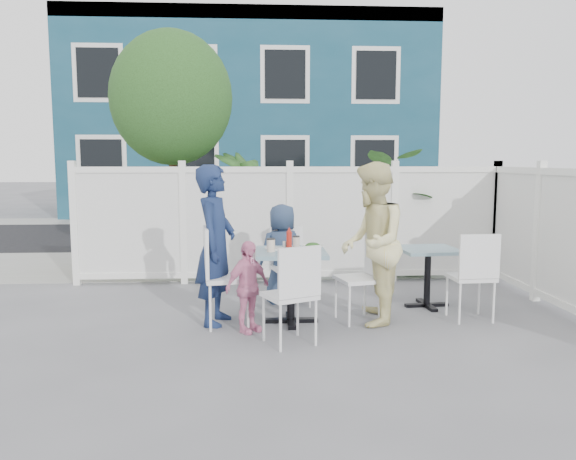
{
  "coord_description": "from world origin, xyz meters",
  "views": [
    {
      "loc": [
        -0.37,
        -5.24,
        1.68
      ],
      "look_at": [
        -0.01,
        0.85,
        0.92
      ],
      "focal_mm": 35.0,
      "sensor_mm": 36.0,
      "label": 1
    }
  ],
  "objects": [
    {
      "name": "street",
      "position": [
        0.0,
        7.5,
        0.0
      ],
      "size": [
        24.0,
        5.0,
        0.01
      ],
      "primitive_type": "cube",
      "color": "black",
      "rests_on": "ground"
    },
    {
      "name": "coffee_cup_b",
      "position": [
        0.06,
        0.68,
        0.81
      ],
      "size": [
        0.07,
        0.07,
        0.11
      ],
      "primitive_type": "cylinder",
      "color": "beige",
      "rests_on": "main_table"
    },
    {
      "name": "ketchup_bottle",
      "position": [
        -0.02,
        0.53,
        0.85
      ],
      "size": [
        0.06,
        0.06,
        0.19
      ],
      "primitive_type": "cylinder",
      "color": "#AD1E14",
      "rests_on": "main_table"
    },
    {
      "name": "boy",
      "position": [
        -0.06,
        1.3,
        0.59
      ],
      "size": [
        0.67,
        0.54,
        1.18
      ],
      "primitive_type": "imported",
      "rotation": [
        0.0,
        0.0,
        3.48
      ],
      "color": "navy",
      "rests_on": "ground"
    },
    {
      "name": "salt_shaker",
      "position": [
        -0.07,
        0.67,
        0.79
      ],
      "size": [
        0.03,
        0.03,
        0.07
      ],
      "primitive_type": "cylinder",
      "color": "white",
      "rests_on": "main_table"
    },
    {
      "name": "coffee_cup_a",
      "position": [
        -0.22,
        0.39,
        0.82
      ],
      "size": [
        0.08,
        0.08,
        0.13
      ],
      "primitive_type": "cylinder",
      "color": "beige",
      "rests_on": "main_table"
    },
    {
      "name": "near_sidewalk",
      "position": [
        0.0,
        3.8,
        0.01
      ],
      "size": [
        24.0,
        2.6,
        0.01
      ],
      "primitive_type": "cube",
      "color": "gray",
      "rests_on": "ground"
    },
    {
      "name": "chair_right",
      "position": [
        0.77,
        0.49,
        0.54
      ],
      "size": [
        0.49,
        0.51,
        0.92
      ],
      "rotation": [
        0.0,
        0.0,
        1.82
      ],
      "color": "white",
      "rests_on": "ground"
    },
    {
      "name": "utility_cabinet",
      "position": [
        -2.23,
        4.0,
        0.64
      ],
      "size": [
        0.75,
        0.59,
        1.28
      ],
      "primitive_type": "cube",
      "rotation": [
        0.0,
        0.0,
        -0.14
      ],
      "color": "gold",
      "rests_on": "ground"
    },
    {
      "name": "chair_back",
      "position": [
        0.02,
        1.23,
        0.53
      ],
      "size": [
        0.49,
        0.48,
        0.9
      ],
      "rotation": [
        0.0,
        0.0,
        3.38
      ],
      "color": "white",
      "rests_on": "ground"
    },
    {
      "name": "fence_back",
      "position": [
        0.1,
        2.4,
        0.78
      ],
      "size": [
        5.86,
        0.08,
        1.6
      ],
      "color": "white",
      "rests_on": "ground"
    },
    {
      "name": "building",
      "position": [
        -0.5,
        14.0,
        3.0
      ],
      "size": [
        11.0,
        6.0,
        6.0
      ],
      "color": "navy",
      "rests_on": "ground"
    },
    {
      "name": "fence_right",
      "position": [
        3.0,
        0.6,
        0.78
      ],
      "size": [
        0.08,
        3.66,
        1.6
      ],
      "rotation": [
        0.0,
        0.0,
        1.57
      ],
      "color": "white",
      "rests_on": "ground"
    },
    {
      "name": "potted_shrub_b",
      "position": [
        1.86,
        3.0,
        0.93
      ],
      "size": [
        2.12,
        2.0,
        1.86
      ],
      "primitive_type": "imported",
      "rotation": [
        0.0,
        0.0,
        2.73
      ],
      "color": "#1F3F17",
      "rests_on": "ground"
    },
    {
      "name": "toddler",
      "position": [
        -0.45,
        0.15,
        0.45
      ],
      "size": [
        0.54,
        0.52,
        0.91
      ],
      "primitive_type": "imported",
      "rotation": [
        0.0,
        0.0,
        0.73
      ],
      "color": "pink",
      "rests_on": "ground"
    },
    {
      "name": "far_sidewalk",
      "position": [
        0.0,
        10.6,
        0.01
      ],
      "size": [
        24.0,
        1.6,
        0.01
      ],
      "primitive_type": "cube",
      "color": "gray",
      "rests_on": "ground"
    },
    {
      "name": "salad_bowl",
      "position": [
        0.22,
        0.47,
        0.79
      ],
      "size": [
        0.22,
        0.22,
        0.05
      ],
      "primitive_type": "imported",
      "color": "white",
      "rests_on": "main_table"
    },
    {
      "name": "main_table",
      "position": [
        -0.01,
        0.45,
        0.59
      ],
      "size": [
        0.73,
        0.73,
        0.76
      ],
      "rotation": [
        0.0,
        0.0,
        -0.01
      ],
      "color": "slate",
      "rests_on": "ground"
    },
    {
      "name": "plate_main",
      "position": [
        -0.03,
        0.28,
        0.77
      ],
      "size": [
        0.22,
        0.22,
        0.01
      ],
      "primitive_type": "cylinder",
      "color": "white",
      "rests_on": "main_table"
    },
    {
      "name": "spare_table",
      "position": [
        1.6,
        1.0,
        0.53
      ],
      "size": [
        0.69,
        0.69,
        0.68
      ],
      "rotation": [
        0.0,
        0.0,
        0.07
      ],
      "color": "slate",
      "rests_on": "ground"
    },
    {
      "name": "man",
      "position": [
        -0.78,
        0.48,
        0.82
      ],
      "size": [
        0.52,
        0.67,
        1.64
      ],
      "primitive_type": "imported",
      "rotation": [
        0.0,
        0.0,
        1.35
      ],
      "color": "#17264C",
      "rests_on": "ground"
    },
    {
      "name": "chair_spare",
      "position": [
        1.9,
        0.37,
        0.55
      ],
      "size": [
        0.44,
        0.43,
        0.94
      ],
      "rotation": [
        0.0,
        0.0,
        0.05
      ],
      "color": "white",
      "rests_on": "ground"
    },
    {
      "name": "ground",
      "position": [
        0.0,
        0.0,
        0.0
      ],
      "size": [
        80.0,
        80.0,
        0.0
      ],
      "primitive_type": "plane",
      "color": "slate"
    },
    {
      "name": "potted_shrub_a",
      "position": [
        -0.56,
        3.1,
        0.91
      ],
      "size": [
        1.43,
        1.43,
        1.81
      ],
      "primitive_type": "imported",
      "rotation": [
        0.0,
        0.0,
        0.79
      ],
      "color": "#1F3F17",
      "rests_on": "ground"
    },
    {
      "name": "chair_left",
      "position": [
        -0.75,
        0.38,
        0.59
      ],
      "size": [
        0.5,
        0.52,
        1.01
      ],
      "rotation": [
        0.0,
        0.0,
        -1.43
      ],
      "color": "white",
      "rests_on": "ground"
    },
    {
      "name": "pepper_shaker",
      "position": [
        -0.05,
        0.69,
        0.79
      ],
      "size": [
        0.03,
        0.03,
        0.06
      ],
      "primitive_type": "cylinder",
      "color": "black",
      "rests_on": "main_table"
    },
    {
      "name": "woman",
      "position": [
        0.82,
        0.39,
        0.84
      ],
      "size": [
        0.78,
        0.92,
        1.67
      ],
      "primitive_type": "imported",
      "rotation": [
        0.0,
        0.0,
        -1.77
      ],
      "color": "#EAD659",
      "rests_on": "ground"
    },
    {
      "name": "plate_side",
      "position": [
        -0.17,
        0.56,
        0.77
      ],
      "size": [
        0.21,
        0.21,
        0.01
      ],
      "primitive_type": "cylinder",
      "color": "white",
      "rests_on": "main_table"
    },
    {
      "name": "tree",
      "position": [
        -1.6,
        3.3,
        2.59
      ],
      "size": [
        1.8,
        1.62,
        3.59
      ],
      "color": "#382316",
      "rests_on": "ground"
    },
    {
      "name": "chair_near",
      "position": [
        -0.03,
        -0.3,
        0.54
      ],
      "size": [
        0.55,
        0.55,
        0.93
      ],
      "rotation": [
        0.0,
        0.0,
        0.43
      ],
      "color": "white",
      "rests_on": "ground"
    }
  ]
}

